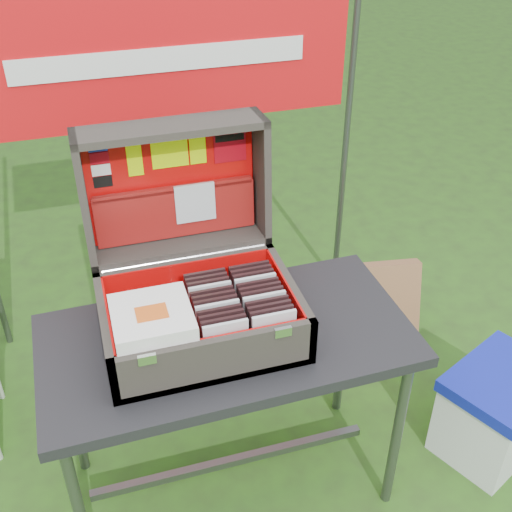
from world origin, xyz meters
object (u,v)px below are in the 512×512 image
object	(u,v)px
cooler	(495,411)
cardboard_box	(371,311)
suitcase	(193,250)
table	(230,415)

from	to	relation	value
cooler	cardboard_box	world-z (taller)	cardboard_box
cooler	cardboard_box	bearing A→B (deg)	84.15
suitcase	cardboard_box	bearing A→B (deg)	27.27
cooler	table	bearing A→B (deg)	148.65
table	cooler	xyz separation A→B (m)	(1.04, -0.12, -0.18)
cooler	cardboard_box	distance (m)	0.70
cardboard_box	suitcase	bearing A→B (deg)	-143.68
cooler	cardboard_box	size ratio (longest dim) A/B	0.93
cardboard_box	cooler	bearing A→B (deg)	-62.19
table	cooler	size ratio (longest dim) A/B	2.77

